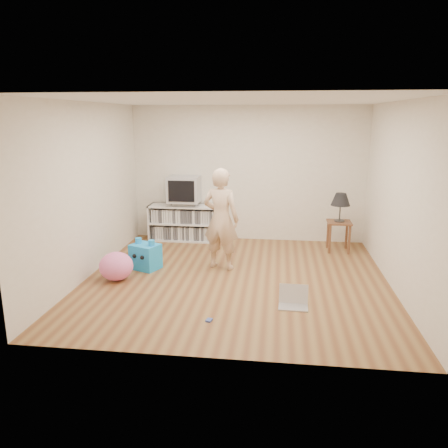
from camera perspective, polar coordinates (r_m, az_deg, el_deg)
ground at (r=6.65m, az=1.57°, el=-7.16°), size 4.50×4.50×0.00m
walls at (r=6.30m, az=1.65°, el=3.94°), size 4.52×4.52×2.60m
ceiling at (r=6.21m, az=1.74°, el=15.84°), size 4.50×4.50×0.01m
media_unit at (r=8.65m, az=-5.10°, el=0.20°), size 1.40×0.45×0.70m
dvd_deck at (r=8.56m, az=-5.18°, el=2.69°), size 0.45×0.35×0.07m
crt_tv at (r=8.50m, az=-5.23°, el=4.56°), size 0.60×0.53×0.50m
side_table at (r=8.15m, az=14.77°, el=-0.59°), size 0.42×0.42×0.55m
table_lamp at (r=8.04m, az=14.99°, el=3.04°), size 0.34×0.34×0.52m
person at (r=6.88m, az=-0.39°, el=0.64°), size 0.67×0.53×1.62m
laptop at (r=5.81m, az=9.05°, el=-9.82°), size 0.38×0.31×0.26m
playing_cards at (r=5.36m, az=-1.97°, el=-12.44°), size 0.08×0.10×0.02m
plush_blue at (r=7.13m, az=-10.22°, el=-4.14°), size 0.52×0.47×0.49m
plush_pink at (r=6.73m, az=-13.90°, el=-5.38°), size 0.59×0.59×0.43m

